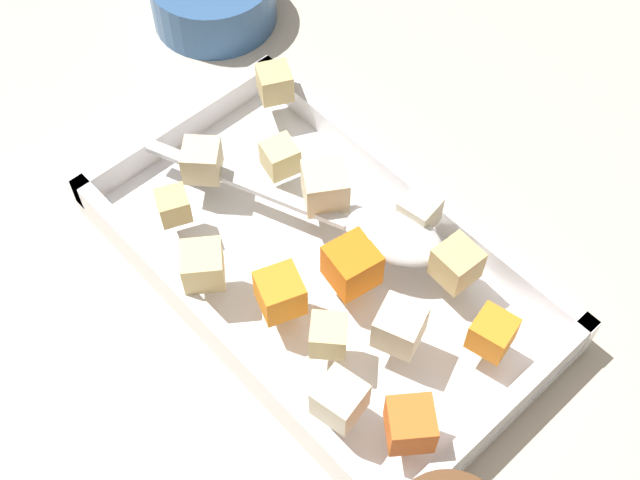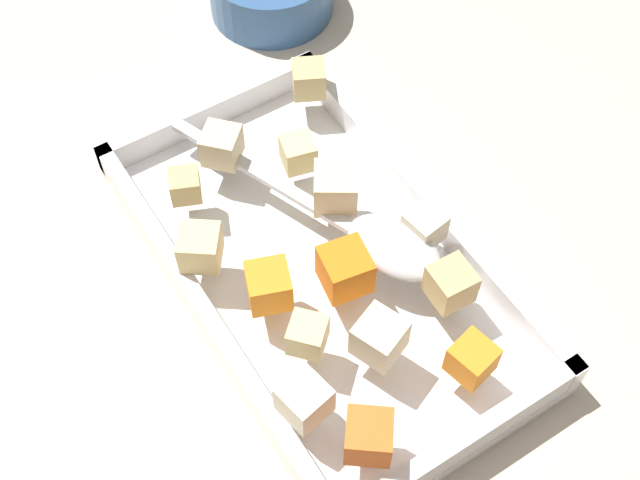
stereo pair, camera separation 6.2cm
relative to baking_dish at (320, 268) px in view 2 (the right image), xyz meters
name	(u,v)px [view 2 (the right image)]	position (x,y,z in m)	size (l,w,h in m)	color
ground_plane	(300,288)	(0.00, -0.02, -0.01)	(4.00, 4.00, 0.00)	#BCB29E
baking_dish	(320,268)	(0.00, 0.00, 0.00)	(0.36, 0.20, 0.04)	silver
carrot_chunk_corner_ne	(369,436)	(0.14, -0.05, 0.04)	(0.03, 0.03, 0.03)	orange
carrot_chunk_rim_edge	(269,286)	(0.02, -0.05, 0.04)	(0.03, 0.03, 0.03)	orange
carrot_chunk_corner_nw	(345,270)	(0.03, 0.00, 0.04)	(0.03, 0.03, 0.03)	orange
carrot_chunk_mid_left	(472,359)	(0.14, 0.03, 0.04)	(0.03, 0.03, 0.03)	orange
potato_chunk_heap_top	(217,148)	(-0.11, -0.02, 0.04)	(0.03, 0.03, 0.03)	beige
potato_chunk_mid_right	(309,79)	(-0.14, 0.08, 0.04)	(0.03, 0.03, 0.03)	tan
potato_chunk_under_handle	(451,284)	(0.08, 0.06, 0.04)	(0.03, 0.03, 0.03)	tan
potato_chunk_heap_side	(298,153)	(-0.08, 0.03, 0.04)	(0.02, 0.02, 0.02)	#E0CC89
potato_chunk_back_center	(200,247)	(-0.04, -0.08, 0.04)	(0.03, 0.03, 0.03)	#E0CC89
potato_chunk_far_left	(308,335)	(0.06, -0.05, 0.04)	(0.02, 0.02, 0.02)	#E0CC89
potato_chunk_near_spoon	(379,338)	(0.09, -0.01, 0.04)	(0.03, 0.03, 0.03)	beige
potato_chunk_corner_sw	(336,188)	(-0.03, 0.03, 0.04)	(0.03, 0.03, 0.03)	beige
potato_chunk_far_right	(185,185)	(-0.10, -0.06, 0.04)	(0.02, 0.02, 0.02)	tan
parsnip_chunk_corner_se	(304,400)	(0.10, -0.08, 0.04)	(0.03, 0.03, 0.03)	beige
parsnip_chunk_near_right	(424,226)	(0.03, 0.07, 0.04)	(0.03, 0.03, 0.03)	beige
serving_spoon	(378,238)	(0.02, 0.04, 0.04)	(0.24, 0.12, 0.02)	silver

